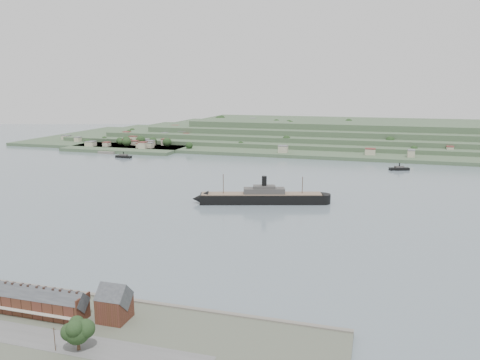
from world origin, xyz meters
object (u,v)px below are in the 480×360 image
(fig_tree, at_px, (77,331))
(terrace_row, at_px, (19,299))
(gabled_building, at_px, (114,304))
(steamship, at_px, (258,197))

(fig_tree, bearing_deg, terrace_row, 155.66)
(gabled_building, height_order, fig_tree, gabled_building)
(steamship, bearing_deg, terrace_row, -103.34)
(terrace_row, height_order, fig_tree, fig_tree)
(terrace_row, bearing_deg, steamship, 76.66)
(steamship, height_order, fig_tree, steamship)
(steamship, xyz_separation_m, fig_tree, (-7.35, -203.64, 4.38))
(gabled_building, xyz_separation_m, fig_tree, (-0.52, -20.75, 0.63))
(terrace_row, bearing_deg, gabled_building, 6.12)
(steamship, bearing_deg, gabled_building, -92.14)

